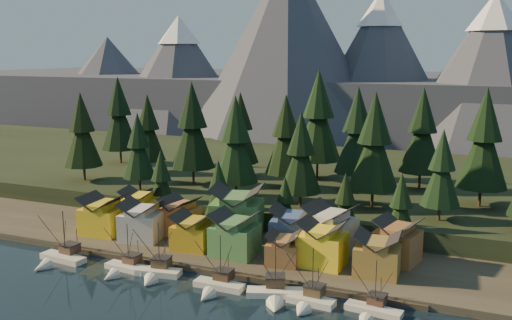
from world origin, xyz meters
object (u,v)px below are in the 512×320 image
at_px(boat_0, 58,252).
at_px(house_back_1, 180,215).
at_px(boat_4, 275,287).
at_px(boat_2, 156,266).
at_px(boat_6, 372,305).
at_px(house_back_0, 140,206).
at_px(boat_1, 123,263).
at_px(boat_3, 216,279).
at_px(house_front_1, 141,220).
at_px(house_front_0, 103,214).
at_px(boat_5, 309,294).

bearing_deg(boat_0, house_back_1, 60.05).
bearing_deg(boat_4, boat_2, 159.31).
distance_m(boat_6, house_back_0, 66.48).
distance_m(boat_1, boat_3, 21.11).
distance_m(boat_2, boat_4, 24.88).
xyz_separation_m(boat_4, boat_6, (17.12, 0.10, -0.44)).
bearing_deg(house_front_1, boat_3, -40.18).
relative_size(boat_0, house_front_0, 1.23).
relative_size(boat_4, house_front_1, 1.21).
distance_m(boat_2, boat_6, 42.00).
bearing_deg(house_front_1, house_back_0, 116.05).
bearing_deg(boat_6, boat_1, -173.48).
bearing_deg(boat_0, boat_3, 6.09).
bearing_deg(house_front_1, boat_4, -31.26).
bearing_deg(boat_1, boat_0, -172.00).
distance_m(boat_4, house_back_1, 38.53).
relative_size(boat_4, boat_5, 1.07).
bearing_deg(house_front_0, boat_6, -16.55).
bearing_deg(boat_5, house_back_1, 154.88).
height_order(boat_2, boat_3, boat_2).
relative_size(boat_1, house_back_1, 1.20).
relative_size(boat_3, house_back_1, 1.26).
xyz_separation_m(boat_2, boat_6, (41.99, -0.25, -0.54)).
bearing_deg(house_front_1, boat_0, -133.49).
bearing_deg(house_back_1, house_front_1, -122.34).
bearing_deg(boat_3, house_back_0, 144.41).
height_order(boat_3, boat_5, boat_3).
bearing_deg(boat_2, boat_0, 174.16).
xyz_separation_m(boat_3, house_front_1, (-26.43, 15.30, 4.08)).
height_order(boat_4, boat_5, boat_4).
bearing_deg(boat_5, boat_2, -176.94).
xyz_separation_m(boat_3, boat_4, (11.25, 0.72, 0.15)).
xyz_separation_m(boat_6, house_front_0, (-65.62, 14.76, 4.45)).
distance_m(boat_1, boat_6, 49.48).
bearing_deg(house_back_1, boat_1, -82.95).
xyz_separation_m(house_front_0, house_back_1, (16.65, 6.50, -0.20)).
bearing_deg(boat_2, house_front_1, 123.08).
bearing_deg(boat_3, house_front_0, 158.37).
height_order(boat_2, boat_6, boat_2).
bearing_deg(boat_5, house_front_0, 168.97).
relative_size(house_front_0, house_front_1, 0.97).
relative_size(house_front_0, house_back_0, 0.99).
relative_size(boat_2, boat_3, 1.05).
bearing_deg(house_front_0, boat_0, -91.62).
relative_size(boat_0, boat_3, 1.06).
height_order(boat_0, boat_3, boat_0).
height_order(boat_0, house_back_1, boat_0).
distance_m(boat_2, house_front_1, 19.53).
bearing_deg(boat_2, house_back_1, 99.44).
relative_size(boat_1, house_front_0, 1.11).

